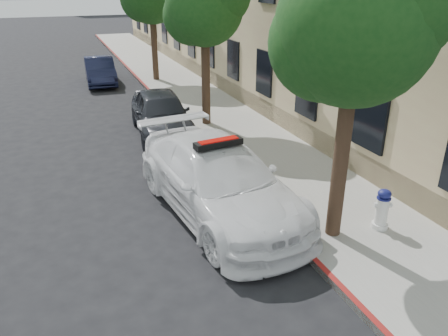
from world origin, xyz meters
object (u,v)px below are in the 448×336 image
police_car (219,180)px  parked_car_far (100,71)px  traffic_cone (245,160)px  fire_hydrant (382,209)px  parked_car_mid (161,113)px

police_car → parked_car_far: police_car is taller
police_car → traffic_cone: 2.15m
parked_car_far → fire_hydrant: 17.25m
traffic_cone → police_car: bearing=-130.2°
parked_car_far → fire_hydrant: parked_car_far is taller
police_car → parked_car_mid: bearing=82.4°
police_car → traffic_cone: (1.37, 1.62, -0.35)m
police_car → parked_car_far: 14.74m
parked_car_mid → parked_car_far: size_ratio=1.11×
police_car → traffic_cone: size_ratio=9.10×
parked_car_mid → traffic_cone: (1.27, -4.26, -0.28)m
police_car → fire_hydrant: (2.84, -2.12, -0.23)m
parked_car_mid → fire_hydrant: 8.46m
fire_hydrant → parked_car_far: bearing=123.2°
fire_hydrant → traffic_cone: (-1.47, 3.74, -0.12)m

